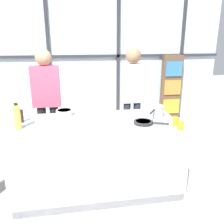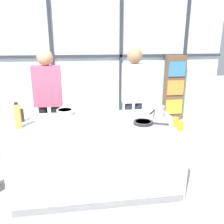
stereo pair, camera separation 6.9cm
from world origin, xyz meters
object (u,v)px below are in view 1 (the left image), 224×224
(spectator_far_left, at_px, (47,98))
(juice_glass_far, at_px, (176,121))
(saucepan, at_px, (156,111))
(white_plate, at_px, (59,134))
(juice_glass_near, at_px, (181,125))
(mixing_bowl, at_px, (64,112))
(frying_pan, at_px, (144,122))
(oil_bottle, at_px, (17,117))
(pepper_grinder, at_px, (21,116))
(spectator_center_left, at_px, (132,93))

(spectator_far_left, height_order, juice_glass_far, spectator_far_left)
(saucepan, distance_m, white_plate, 1.34)
(juice_glass_near, xyz_separation_m, juice_glass_far, (0.00, 0.14, 0.00))
(juice_glass_far, bearing_deg, juice_glass_near, -90.00)
(spectator_far_left, xyz_separation_m, white_plate, (0.25, -1.31, -0.10))
(white_plate, distance_m, mixing_bowl, 0.70)
(frying_pan, bearing_deg, oil_bottle, 177.59)
(spectator_far_left, distance_m, white_plate, 1.34)
(oil_bottle, distance_m, pepper_grinder, 0.25)
(white_plate, bearing_deg, saucepan, 19.54)
(spectator_far_left, distance_m, juice_glass_near, 2.13)
(mixing_bowl, bearing_deg, pepper_grinder, -159.63)
(spectator_center_left, relative_size, juice_glass_far, 16.60)
(spectator_center_left, xyz_separation_m, juice_glass_near, (0.23, -1.38, -0.08))
(juice_glass_near, bearing_deg, spectator_far_left, 139.71)
(spectator_far_left, xyz_separation_m, mixing_bowl, (0.29, -0.62, -0.07))
(saucepan, xyz_separation_m, oil_bottle, (-1.74, -0.19, 0.07))
(saucepan, bearing_deg, oil_bottle, -173.82)
(spectator_far_left, relative_size, spectator_center_left, 0.99)
(juice_glass_far, bearing_deg, oil_bottle, 174.17)
(mixing_bowl, bearing_deg, saucepan, -11.41)
(juice_glass_near, distance_m, juice_glass_far, 0.14)
(saucepan, distance_m, mixing_bowl, 1.25)
(spectator_center_left, height_order, juice_glass_far, spectator_center_left)
(spectator_far_left, xyz_separation_m, juice_glass_near, (1.63, -1.38, -0.06))
(mixing_bowl, distance_m, pepper_grinder, 0.56)
(pepper_grinder, bearing_deg, juice_glass_far, -12.94)
(spectator_center_left, xyz_separation_m, oil_bottle, (-1.63, -1.05, 0.01))
(frying_pan, bearing_deg, juice_glass_far, -19.50)
(saucepan, bearing_deg, spectator_center_left, 97.34)
(oil_bottle, height_order, juice_glass_far, oil_bottle)
(saucepan, bearing_deg, mixing_bowl, 168.59)
(frying_pan, bearing_deg, saucepan, 46.26)
(spectator_far_left, height_order, saucepan, spectator_far_left)
(spectator_center_left, height_order, oil_bottle, spectator_center_left)
(juice_glass_far, bearing_deg, pepper_grinder, 167.06)
(oil_bottle, bearing_deg, spectator_center_left, 32.84)
(frying_pan, distance_m, pepper_grinder, 1.54)
(frying_pan, distance_m, juice_glass_near, 0.45)
(spectator_far_left, height_order, juice_glass_near, spectator_far_left)
(oil_bottle, bearing_deg, white_plate, -28.87)
(white_plate, bearing_deg, pepper_grinder, 134.02)
(oil_bottle, bearing_deg, juice_glass_far, -5.83)
(juice_glass_near, bearing_deg, oil_bottle, 169.93)
(white_plate, distance_m, pepper_grinder, 0.70)
(oil_bottle, xyz_separation_m, juice_glass_near, (1.85, -0.33, -0.10))
(white_plate, xyz_separation_m, juice_glass_far, (1.38, 0.07, 0.05))
(white_plate, bearing_deg, spectator_far_left, 100.61)
(pepper_grinder, bearing_deg, oil_bottle, -87.60)
(spectator_center_left, bearing_deg, juice_glass_far, 100.39)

